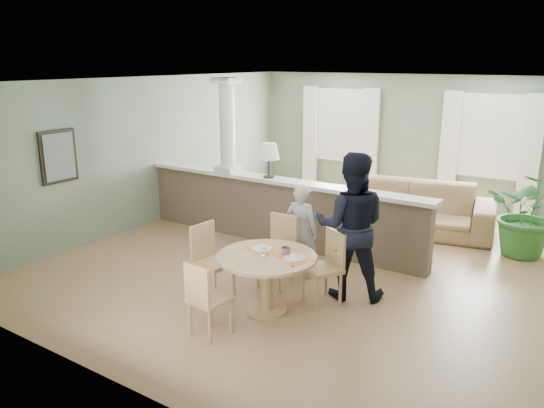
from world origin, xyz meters
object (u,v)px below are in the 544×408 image
Objects in this scene: dining_table at (267,267)px; chair_side at (210,257)px; chair_near at (205,297)px; man_person at (351,226)px; child_person at (301,231)px; sofa at (405,207)px; houseplant at (530,214)px; chair_far_boy at (279,247)px; chair_far_man at (327,264)px.

dining_table is 0.88m from chair_side.
man_person is (0.85, 1.85, 0.47)m from chair_near.
man_person is at bearing 164.72° from child_person.
sofa is 2.07m from houseplant.
chair_far_boy is 1.03× the size of chair_far_man.
sofa is at bearing 122.96° from chair_far_man.
dining_table is 1.37× the size of chair_near.
sofa is 1.57× the size of man_person.
man_person is at bearing 11.45° from chair_far_boy.
chair_far_boy is 1.00× the size of chair_side.
child_person is at bearing -24.03° from chair_side.
man_person is (0.96, 0.19, 0.42)m from chair_far_boy.
child_person is (-0.69, 0.53, 0.16)m from chair_far_man.
sofa is 3.20× the size of chair_far_man.
dining_table is 1.19m from child_person.
houseplant reaches higher than chair_side.
sofa is at bearing 174.44° from houseplant.
man_person reaches higher than chair_far_man.
chair_far_man is 0.89m from child_person.
chair_far_boy reaches higher than sofa.
chair_far_man is 1.51m from chair_side.
man_person is at bearing -94.35° from sofa.
child_person is at bearing -133.77° from houseplant.
sofa is 3.40× the size of chair_near.
child_person reaches higher than chair_far_man.
chair_far_boy reaches higher than chair_side.
chair_far_man is (0.81, -0.13, -0.02)m from chair_far_boy.
child_person is (0.01, 2.06, 0.19)m from chair_near.
chair_side is at bearing -124.00° from chair_far_man.
houseplant reaches higher than chair_far_boy.
man_person is (0.84, -0.21, 0.28)m from child_person.
chair_near is 0.65× the size of child_person.
houseplant is 1.14× the size of dining_table.
houseplant is 3.67m from child_person.
child_person reaches higher than chair_side.
dining_table is 1.25× the size of chair_side.
man_person reaches higher than chair_side.
chair_near is 0.91× the size of chair_side.
chair_far_boy is 1.10× the size of chair_near.
child_person is (0.12, 0.40, 0.14)m from chair_far_boy.
sofa is 4.03m from dining_table.
chair_far_man reaches higher than dining_table.
houseplant is 0.72× the size of man_person.
chair_far_boy is at bearing -131.04° from houseplant.
sofa is 3.12m from man_person.
chair_far_boy is at bearing -111.53° from sofa.
child_person reaches higher than chair_far_boy.
man_person is at bearing -107.81° from chair_near.
sofa is at bearing 86.00° from dining_table.
man_person reaches higher than houseplant.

